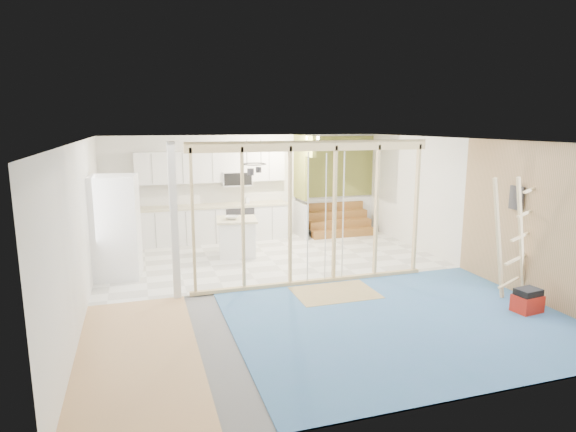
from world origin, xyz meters
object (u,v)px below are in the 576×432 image
object	(u,v)px
fridge	(116,227)
island	(237,237)
ladder	(513,238)
toolbox	(527,301)

from	to	relation	value
fridge	island	size ratio (longest dim) A/B	2.00
fridge	island	world-z (taller)	fridge
island	ladder	xyz separation A→B (m)	(3.77, -3.98, 0.63)
island	ladder	world-z (taller)	ladder
fridge	ladder	size ratio (longest dim) A/B	0.95
island	toolbox	distance (m)	5.82
toolbox	ladder	size ratio (longest dim) A/B	0.22
fridge	toolbox	world-z (taller)	fridge
toolbox	ladder	distance (m)	1.04
fridge	island	xyz separation A→B (m)	(2.45, 0.81, -0.56)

